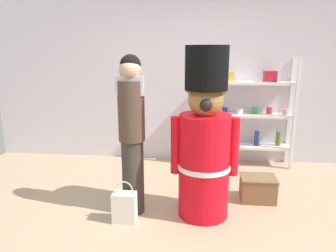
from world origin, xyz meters
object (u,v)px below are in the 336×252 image
at_px(person_shopper, 132,129).
at_px(display_crate, 258,188).
at_px(shopping_bag, 125,207).
at_px(merchandise_shelf, 248,112).
at_px(teddy_bear_guard, 205,143).

relative_size(person_shopper, display_crate, 4.15).
distance_m(person_shopper, display_crate, 1.70).
height_order(person_shopper, shopping_bag, person_shopper).
height_order(merchandise_shelf, display_crate, merchandise_shelf).
distance_m(teddy_bear_guard, display_crate, 1.03).
height_order(teddy_bear_guard, shopping_bag, teddy_bear_guard).
height_order(merchandise_shelf, shopping_bag, merchandise_shelf).
xyz_separation_m(teddy_bear_guard, shopping_bag, (-0.83, -0.25, -0.66)).
relative_size(teddy_bear_guard, person_shopper, 1.05).
relative_size(shopping_bag, display_crate, 1.09).
relative_size(merchandise_shelf, teddy_bear_guard, 0.91).
bearing_deg(merchandise_shelf, shopping_bag, -128.22).
bearing_deg(shopping_bag, person_shopper, 78.46).
bearing_deg(person_shopper, merchandise_shelf, 48.98).
bearing_deg(merchandise_shelf, display_crate, -90.89).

